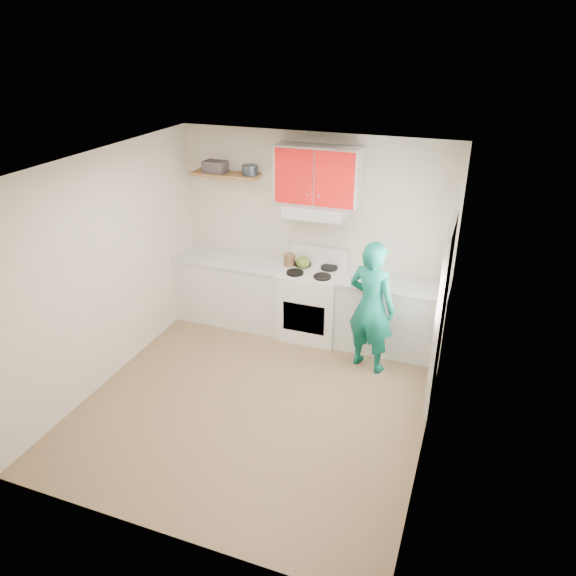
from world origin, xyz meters
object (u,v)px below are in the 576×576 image
at_px(stove, 312,303).
at_px(crock, 289,261).
at_px(person, 371,307).
at_px(tin, 250,170).
at_px(kettle, 303,262).

xyz_separation_m(stove, crock, (-0.34, 0.08, 0.53)).
distance_m(crock, person, 1.36).
height_order(tin, kettle, tin).
relative_size(stove, crock, 5.25).
height_order(stove, person, person).
height_order(kettle, crock, crock).
bearing_deg(tin, crock, -11.69).
relative_size(tin, kettle, 1.10).
bearing_deg(stove, tin, 167.91).
bearing_deg(stove, person, -29.30).
bearing_deg(person, tin, -3.30).
height_order(stove, crock, crock).
height_order(kettle, person, person).
bearing_deg(tin, kettle, -9.02).
height_order(tin, person, tin).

